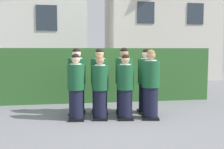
{
  "coord_description": "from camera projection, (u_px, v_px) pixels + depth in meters",
  "views": [
    {
      "loc": [
        -1.01,
        -6.2,
        1.66
      ],
      "look_at": [
        0.0,
        0.3,
        1.05
      ],
      "focal_mm": 42.6,
      "sensor_mm": 36.0,
      "label": 1
    }
  ],
  "objects": [
    {
      "name": "student_front_row_2",
      "position": [
        125.0,
        88.0,
        6.35
      ],
      "size": [
        0.4,
        0.5,
        1.56
      ],
      "color": "black",
      "rests_on": "ground"
    },
    {
      "name": "student_front_row_3",
      "position": [
        150.0,
        86.0,
        6.38
      ],
      "size": [
        0.46,
        0.53,
        1.67
      ],
      "color": "black",
      "rests_on": "ground"
    },
    {
      "name": "student_front_row_1",
      "position": [
        100.0,
        89.0,
        6.33
      ],
      "size": [
        0.41,
        0.48,
        1.54
      ],
      "color": "black",
      "rests_on": "ground"
    },
    {
      "name": "student_rear_row_2",
      "position": [
        124.0,
        82.0,
        6.93
      ],
      "size": [
        0.45,
        0.53,
        1.72
      ],
      "color": "black",
      "rests_on": "ground"
    },
    {
      "name": "student_rear_row_0",
      "position": [
        77.0,
        83.0,
        6.85
      ],
      "size": [
        0.46,
        0.56,
        1.71
      ],
      "color": "black",
      "rests_on": "ground"
    },
    {
      "name": "ground_plane",
      "position": [
        114.0,
        119.0,
        6.41
      ],
      "size": [
        60.0,
        60.0,
        0.0
      ],
      "primitive_type": "plane",
      "color": "slate"
    },
    {
      "name": "student_front_row_0",
      "position": [
        76.0,
        89.0,
        6.27
      ],
      "size": [
        0.41,
        0.47,
        1.57
      ],
      "color": "black",
      "rests_on": "ground"
    },
    {
      "name": "student_rear_row_3",
      "position": [
        146.0,
        82.0,
        6.98
      ],
      "size": [
        0.44,
        0.53,
        1.7
      ],
      "color": "black",
      "rests_on": "ground"
    },
    {
      "name": "school_building_annex",
      "position": [
        159.0,
        12.0,
        15.63
      ],
      "size": [
        6.38,
        3.95,
        7.55
      ],
      "color": "beige",
      "rests_on": "ground"
    },
    {
      "name": "student_rear_row_1",
      "position": [
        100.0,
        83.0,
        6.9
      ],
      "size": [
        0.44,
        0.5,
        1.7
      ],
      "color": "black",
      "rests_on": "ground"
    },
    {
      "name": "hedge",
      "position": [
        102.0,
        75.0,
        8.65
      ],
      "size": [
        7.0,
        0.7,
        1.72
      ],
      "color": "#33662D",
      "rests_on": "ground"
    },
    {
      "name": "school_building_main",
      "position": [
        20.0,
        13.0,
        13.21
      ],
      "size": [
        6.8,
        4.14,
        6.84
      ],
      "color": "silver",
      "rests_on": "ground"
    }
  ]
}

